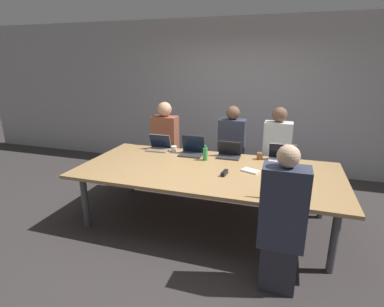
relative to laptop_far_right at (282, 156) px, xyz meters
name	(u,v)px	position (x,y,z in m)	size (l,w,h in m)	color
ground_plane	(207,222)	(-0.87, -0.61, -0.81)	(24.00, 24.00, 0.00)	#383333
curtain_wall	(239,97)	(-0.87, 1.66, 0.59)	(12.00, 0.06, 2.80)	#ADADB2
conference_table	(208,173)	(-0.87, -0.61, -0.12)	(3.24, 1.51, 0.75)	tan
laptop_far_right	(282,156)	(0.00, 0.00, 0.00)	(0.35, 0.24, 0.24)	silver
person_far_right	(276,156)	(-0.08, 0.41, -0.13)	(0.40, 0.24, 1.41)	#2D2D38
cup_far_right	(260,156)	(-0.29, -0.02, -0.02)	(0.08, 0.08, 0.09)	brown
laptop_far_left	(159,145)	(-1.79, -0.01, 0.00)	(0.33, 0.24, 0.24)	gray
person_far_left	(165,146)	(-1.84, 0.34, -0.12)	(0.40, 0.24, 1.43)	#2D2D38
cup_far_left	(174,149)	(-1.55, -0.03, -0.03)	(0.09, 0.09, 0.08)	white
laptop_near_right	(279,190)	(0.01, -1.17, 0.01)	(0.31, 0.25, 0.26)	#B7B7BC
person_near_right	(282,223)	(0.06, -1.55, -0.14)	(0.40, 0.24, 1.39)	#2D2D38
laptop_far_midleft	(192,149)	(-1.25, -0.08, 0.01)	(0.33, 0.27, 0.27)	#333338
bottle_far_midleft	(205,154)	(-1.00, -0.28, 0.02)	(0.07, 0.07, 0.21)	green
laptop_far_center	(229,153)	(-0.71, -0.05, 0.00)	(0.32, 0.22, 0.22)	#333338
person_far_center	(231,152)	(-0.76, 0.42, -0.14)	(0.40, 0.24, 1.40)	#2D2D38
stapler	(224,173)	(-0.63, -0.75, -0.04)	(0.06, 0.15, 0.05)	black
notebook	(250,171)	(-0.35, -0.54, -0.06)	(0.24, 0.20, 0.02)	silver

